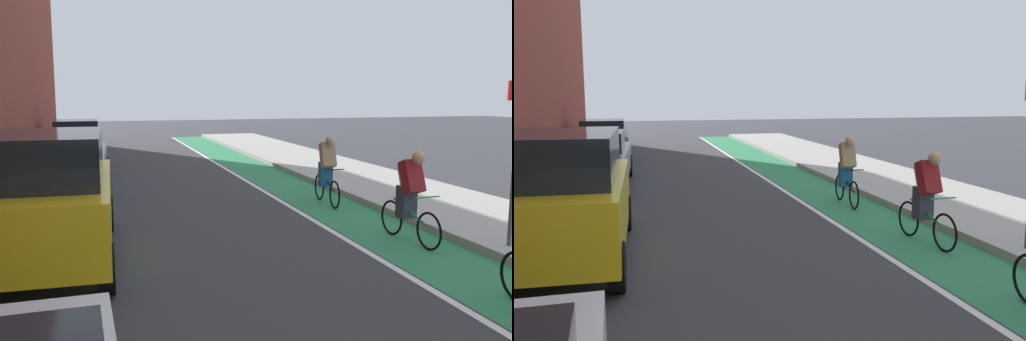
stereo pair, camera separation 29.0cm
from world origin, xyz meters
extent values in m
plane|color=#38383D|center=(0.00, 14.01, 0.00)|extent=(79.23, 79.23, 0.00)
cube|color=#2D8451|center=(3.02, 16.01, 0.00)|extent=(1.60, 36.02, 0.00)
cube|color=white|center=(2.12, 16.01, 0.00)|extent=(0.12, 36.02, 0.00)
cube|color=#A8A59E|center=(5.38, 16.01, 0.07)|extent=(3.13, 36.02, 0.14)
cube|color=yellow|center=(-2.77, 11.26, 0.80)|extent=(1.95, 4.42, 0.95)
cube|color=black|center=(-2.77, 11.04, 1.60)|extent=(1.68, 2.66, 0.75)
cylinder|color=black|center=(-3.58, 12.92, 0.33)|extent=(0.23, 0.66, 0.66)
cylinder|color=black|center=(-1.89, 12.88, 0.33)|extent=(0.23, 0.66, 0.66)
cylinder|color=black|center=(-1.96, 9.60, 0.33)|extent=(0.23, 0.66, 0.66)
cube|color=#9EA0A8|center=(-2.77, 17.90, 0.68)|extent=(2.04, 4.71, 0.70)
cube|color=black|center=(-2.78, 17.67, 1.26)|extent=(1.73, 2.00, 0.55)
cylinder|color=black|center=(-3.58, 19.70, 0.33)|extent=(0.24, 0.67, 0.66)
cylinder|color=black|center=(-1.85, 19.65, 0.33)|extent=(0.24, 0.67, 0.66)
cylinder|color=black|center=(-3.69, 16.15, 0.33)|extent=(0.24, 0.67, 0.66)
cylinder|color=black|center=(-1.96, 16.10, 0.33)|extent=(0.24, 0.67, 0.66)
cube|color=#595B60|center=(-2.77, 24.54, 0.68)|extent=(1.79, 4.78, 0.70)
cube|color=black|center=(-2.77, 24.30, 1.26)|extent=(1.57, 2.01, 0.55)
cylinder|color=black|center=(-3.58, 26.38, 0.33)|extent=(0.22, 0.66, 0.66)
cylinder|color=black|center=(-1.96, 26.38, 0.33)|extent=(0.22, 0.66, 0.66)
cylinder|color=black|center=(-3.57, 22.70, 0.33)|extent=(0.22, 0.66, 0.66)
cylinder|color=black|center=(-1.95, 22.70, 0.33)|extent=(0.22, 0.66, 0.66)
torus|color=black|center=(3.13, 10.15, 0.32)|extent=(0.09, 0.64, 0.63)
torus|color=black|center=(3.05, 11.19, 0.32)|extent=(0.09, 0.64, 0.63)
cylinder|color=#338C3F|center=(3.09, 10.67, 0.54)|extent=(0.11, 0.96, 0.33)
cylinder|color=#338C3F|center=(3.08, 10.85, 0.62)|extent=(0.04, 0.12, 0.55)
cylinder|color=#338C3F|center=(3.12, 10.22, 0.87)|extent=(0.48, 0.06, 0.02)
cube|color=#333842|center=(3.08, 10.77, 0.69)|extent=(0.30, 0.26, 0.56)
cube|color=maroon|center=(3.09, 10.64, 1.15)|extent=(0.35, 0.42, 0.60)
sphere|color=tan|center=(3.10, 10.49, 1.49)|extent=(0.22, 0.22, 0.22)
cube|color=beige|center=(3.08, 10.77, 1.17)|extent=(0.28, 0.29, 0.39)
torus|color=black|center=(2.99, 13.53, 0.31)|extent=(0.09, 0.63, 0.63)
torus|color=black|center=(3.07, 14.58, 0.31)|extent=(0.09, 0.63, 0.63)
cylinder|color=black|center=(3.03, 14.06, 0.53)|extent=(0.11, 0.96, 0.33)
cylinder|color=black|center=(3.05, 14.24, 0.61)|extent=(0.04, 0.12, 0.55)
cylinder|color=black|center=(3.00, 13.61, 0.86)|extent=(0.48, 0.06, 0.02)
cube|color=#1E598C|center=(3.04, 14.16, 0.68)|extent=(0.30, 0.26, 0.56)
cube|color=tan|center=(3.03, 14.03, 1.14)|extent=(0.35, 0.42, 0.60)
sphere|color=tan|center=(3.02, 13.88, 1.48)|extent=(0.22, 0.22, 0.22)
cube|color=beige|center=(3.04, 14.16, 1.16)|extent=(0.28, 0.29, 0.39)
camera|label=1|loc=(-1.99, 2.66, 2.56)|focal=38.13mm
camera|label=2|loc=(-1.71, 2.58, 2.56)|focal=38.13mm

